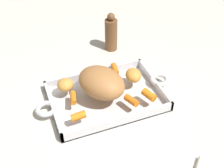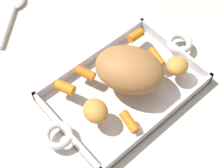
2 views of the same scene
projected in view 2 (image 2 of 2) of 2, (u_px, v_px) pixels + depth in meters
The scene contains 11 objects.
ground_plane at pixel (124, 91), 0.78m from camera, with size 2.35×2.35×0.00m, color silver.
roasting_dish at pixel (124, 89), 0.77m from camera, with size 0.44×0.24×0.03m.
pork_roast at pixel (131, 71), 0.72m from camera, with size 0.15×0.11×0.08m, color #B1753F.
baby_carrot_short at pixel (136, 36), 0.81m from camera, with size 0.02×0.02×0.04m, color orange.
baby_carrot_northwest at pixel (65, 88), 0.73m from camera, with size 0.02×0.02×0.04m, color orange.
baby_carrot_southwest at pixel (158, 58), 0.78m from camera, with size 0.02×0.02×0.05m, color orange.
baby_carrot_southeast at pixel (85, 73), 0.75m from camera, with size 0.02×0.02×0.05m, color orange.
baby_carrot_center_left at pixel (129, 122), 0.68m from camera, with size 0.02×0.02×0.05m, color orange.
potato_golden_large at pixel (177, 66), 0.75m from camera, with size 0.05×0.05×0.04m, color gold.
potato_golden_small at pixel (96, 111), 0.69m from camera, with size 0.06×0.05×0.04m, color gold.
serving_spoon at pixel (13, 9), 0.91m from camera, with size 0.17×0.16×0.02m.
Camera 2 is at (-0.29, -0.29, 0.66)m, focal length 53.25 mm.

